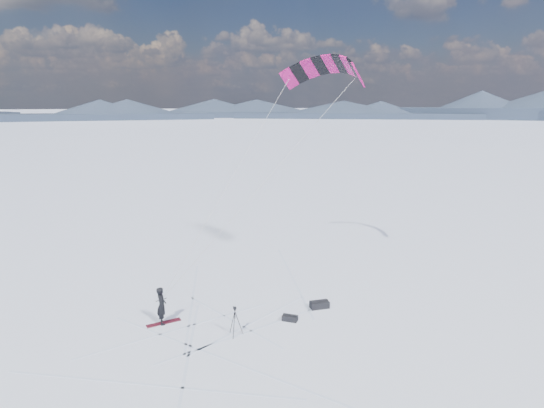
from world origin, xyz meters
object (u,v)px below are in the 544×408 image
snowboard (164,323)px  tripod (235,317)px  snowkiter (163,323)px  gear_bag_b (290,318)px  gear_bag_a (319,304)px

snowboard → tripod: 3.76m
snowkiter → gear_bag_b: (5.52, -2.45, 0.14)m
gear_bag_a → snowboard: bearing=177.0°
snowkiter → gear_bag_b: bearing=-107.3°
tripod → gear_bag_b: (2.86, 0.11, -0.73)m
gear_bag_b → snowboard: bearing=-159.2°
gear_bag_b → snowkiter: bearing=-158.9°
tripod → snowboard: bearing=143.7°
snowboard → gear_bag_a: bearing=-16.9°
snowkiter → tripod: 3.80m
snowboard → gear_bag_a: (7.48, -1.91, 0.17)m
snowkiter → snowboard: size_ratio=1.12×
tripod → gear_bag_a: tripod is taller
tripod → snowkiter: bearing=144.3°
tripod → gear_bag_a: (4.87, 0.66, -0.69)m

